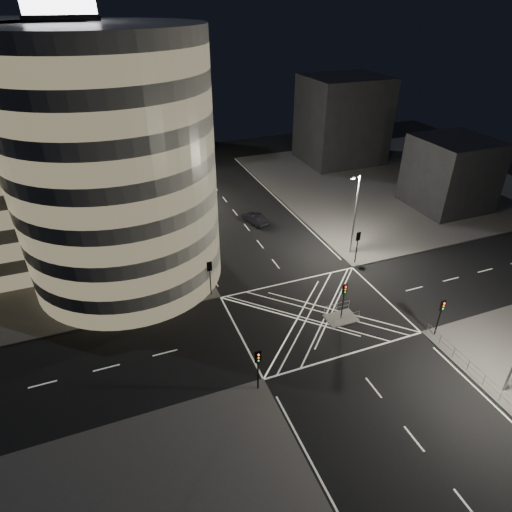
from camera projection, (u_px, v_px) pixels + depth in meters
name	position (u px, v px, depth m)	size (l,w,h in m)	color
ground	(315.00, 314.00, 42.49)	(120.00, 120.00, 0.00)	black
sidewalk_far_left	(17.00, 241.00, 55.07)	(42.00, 42.00, 0.15)	#514E4C
sidewalk_far_right	(392.00, 181.00, 72.86)	(42.00, 42.00, 0.15)	#514E4C
central_island	(341.00, 318.00, 41.87)	(3.00, 2.00, 0.15)	slate
office_tower_curved	(63.00, 158.00, 44.47)	(30.00, 29.00, 27.20)	#9A9892
office_block_rear	(56.00, 121.00, 63.40)	(24.00, 16.00, 22.00)	#9A9892
building_right_far	(342.00, 120.00, 78.35)	(14.00, 12.00, 15.00)	black
building_right_near	(451.00, 173.00, 61.76)	(10.00, 10.00, 10.00)	black
building_far_end	(160.00, 105.00, 82.79)	(18.00, 8.00, 18.00)	black
tree_a	(187.00, 250.00, 43.98)	(4.39, 4.39, 7.11)	black
tree_b	(174.00, 221.00, 48.50)	(4.67, 4.67, 7.78)	black
tree_c	(165.00, 203.00, 53.45)	(4.20, 4.20, 7.17)	black
tree_d	(156.00, 180.00, 57.79)	(5.69, 5.69, 8.88)	black
tree_e	(150.00, 174.00, 63.19)	(3.42, 3.42, 6.39)	black
traffic_signal_fl	(210.00, 272.00, 43.69)	(0.55, 0.22, 4.00)	black
traffic_signal_nl	(258.00, 363.00, 32.86)	(0.55, 0.22, 4.00)	black
traffic_signal_fr	(358.00, 242.00, 49.09)	(0.55, 0.22, 4.00)	black
traffic_signal_nr	(441.00, 311.00, 38.26)	(0.55, 0.22, 4.00)	black
traffic_signal_island	(344.00, 295.00, 40.39)	(0.55, 0.22, 4.00)	black
street_lamp_left_near	(190.00, 228.00, 46.27)	(1.25, 0.25, 10.00)	slate
street_lamp_left_far	(160.00, 173.00, 60.61)	(1.25, 0.25, 10.00)	slate
street_lamp_right_far	(355.00, 212.00, 49.67)	(1.25, 0.25, 10.00)	slate
railing_near_right	(476.00, 372.00, 34.99)	(0.06, 11.70, 1.10)	slate
railing_island_south	(346.00, 319.00, 40.83)	(2.80, 0.06, 1.10)	slate
railing_island_north	(337.00, 308.00, 42.26)	(2.80, 0.06, 1.10)	slate
sedan	(255.00, 219.00, 59.13)	(1.52, 4.35, 1.43)	black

